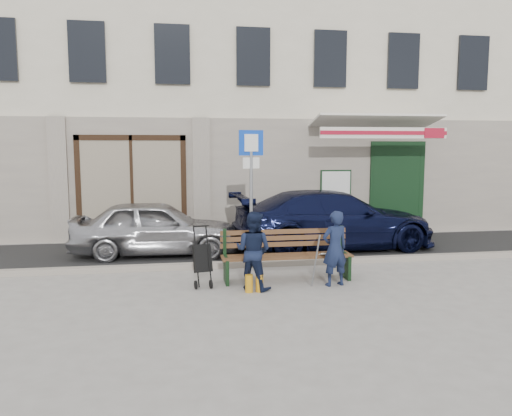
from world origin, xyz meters
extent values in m
plane|color=#9E9991|center=(0.00, 0.00, 0.00)|extent=(80.00, 80.00, 0.00)
cube|color=#282828|center=(0.00, 3.10, 0.01)|extent=(60.00, 3.20, 0.01)
cube|color=#9E9384|center=(0.00, 1.50, 0.06)|extent=(60.00, 0.18, 0.12)
cube|color=beige|center=(0.00, 8.50, 5.00)|extent=(20.00, 7.00, 10.00)
cube|color=#9E9384|center=(0.00, 4.96, 1.60)|extent=(20.00, 0.12, 3.20)
cube|color=maroon|center=(-3.20, 5.02, 1.55)|extent=(2.50, 0.12, 2.00)
cube|color=black|center=(4.10, 4.88, 1.30)|extent=(1.60, 0.10, 2.60)
cube|color=black|center=(4.10, 5.35, 1.20)|extent=(1.25, 0.90, 2.40)
cube|color=white|center=(2.30, 4.85, 1.45)|extent=(0.80, 0.03, 0.65)
cube|color=white|center=(3.20, 4.62, 3.08)|extent=(3.40, 1.72, 0.42)
cube|color=white|center=(3.20, 3.77, 2.80)|extent=(3.40, 0.05, 0.28)
cube|color=#A41429|center=(3.20, 3.74, 2.80)|extent=(3.40, 0.02, 0.10)
imported|color=#A6A6AA|center=(-2.54, 2.96, 0.63)|extent=(3.76, 1.62, 1.27)
imported|color=black|center=(1.66, 3.03, 0.71)|extent=(4.98, 2.27, 1.41)
cylinder|color=gray|center=(-0.54, 1.80, 1.34)|extent=(0.07, 0.07, 2.68)
cube|color=#0D3DBC|center=(-0.54, 1.80, 2.52)|extent=(0.51, 0.10, 0.52)
cube|color=white|center=(-0.54, 1.77, 2.52)|extent=(0.29, 0.06, 0.35)
cube|color=white|center=(-0.54, 1.80, 2.11)|extent=(0.35, 0.08, 0.23)
cube|color=brown|center=(-0.09, 0.37, 0.45)|extent=(2.40, 0.50, 0.04)
cube|color=brown|center=(-0.09, 0.65, 0.74)|extent=(2.40, 0.10, 0.36)
cube|color=black|center=(-1.21, 0.37, 0.23)|extent=(0.06, 0.50, 0.45)
cube|color=black|center=(1.03, 0.37, 0.23)|extent=(0.06, 0.50, 0.45)
cube|color=white|center=(0.66, 0.27, 0.48)|extent=(0.34, 0.25, 0.11)
cylinder|color=gray|center=(0.26, -0.30, 0.50)|extent=(0.07, 0.34, 0.96)
cylinder|color=#C88914|center=(-0.89, -0.28, 0.15)|extent=(0.13, 0.13, 0.30)
cylinder|color=#C88914|center=(-0.71, -0.28, 0.15)|extent=(0.13, 0.13, 0.30)
imported|color=#161F3C|center=(0.66, -0.11, 0.67)|extent=(0.55, 0.42, 1.33)
imported|color=#121A34|center=(-0.79, -0.10, 0.68)|extent=(0.83, 0.79, 1.35)
cylinder|color=black|center=(-1.77, 0.05, 0.08)|extent=(0.06, 0.16, 0.15)
cylinder|color=black|center=(-1.51, 0.05, 0.08)|extent=(0.06, 0.16, 0.15)
cube|color=black|center=(-1.64, 0.26, 0.49)|extent=(0.36, 0.33, 0.51)
cylinder|color=black|center=(-1.64, 0.39, 1.04)|extent=(0.28, 0.09, 0.02)
camera|label=1|loc=(-2.08, -8.38, 2.43)|focal=35.00mm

